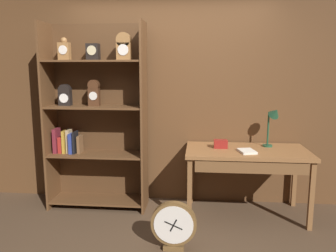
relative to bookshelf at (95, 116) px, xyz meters
name	(u,v)px	position (x,y,z in m)	size (l,w,h in m)	color
back_wood_panel	(171,100)	(0.89, 0.31, 0.18)	(4.80, 0.05, 2.60)	brown
bookshelf	(95,116)	(0.00, 0.00, 0.00)	(1.18, 0.40, 2.22)	brown
workbench	(247,157)	(1.79, -0.14, -0.42)	(1.37, 0.74, 0.78)	brown
desk_lamp	(274,118)	(2.10, 0.02, 0.00)	(0.20, 0.20, 0.49)	#1E472D
toolbox_small	(221,144)	(1.50, -0.07, -0.29)	(0.16, 0.11, 0.09)	maroon
open_repair_manual	(247,151)	(1.77, -0.25, -0.33)	(0.16, 0.22, 0.03)	silver
round_clock_large	(174,225)	(1.03, -0.96, -0.88)	(0.43, 0.11, 0.47)	brown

